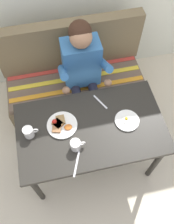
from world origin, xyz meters
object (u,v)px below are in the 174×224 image
at_px(coffee_mug_second, 76,145).
at_px(plate_breakfast, 61,125).
at_px(plate_eggs, 127,120).
at_px(knife, 77,164).
at_px(coffee_mug, 29,132).
at_px(table, 91,132).
at_px(person, 83,70).
at_px(fork, 100,102).
at_px(couch, 75,83).

bearing_deg(coffee_mug_second, plate_breakfast, 110.80).
distance_m(plate_eggs, knife, 0.54).
bearing_deg(coffee_mug, table, -4.41).
bearing_deg(plate_breakfast, knife, -80.43).
xyz_separation_m(person, fork, (0.07, -0.37, -0.01)).
distance_m(person, coffee_mug, 0.78).
xyz_separation_m(coffee_mug, fork, (0.62, 0.18, -0.05)).
distance_m(table, plate_breakfast, 0.26).
height_order(coffee_mug, knife, coffee_mug).
height_order(plate_breakfast, plate_eggs, plate_breakfast).
relative_size(table, coffee_mug_second, 10.17).
relative_size(plate_eggs, coffee_mug_second, 1.69).
bearing_deg(fork, knife, -149.07).
bearing_deg(plate_breakfast, coffee_mug, -173.89).
bearing_deg(plate_eggs, knife, -150.33).
height_order(table, knife, knife).
bearing_deg(knife, couch, 102.59).
height_order(couch, person, person).
xyz_separation_m(couch, plate_breakfast, (-0.23, -0.70, 0.41)).
height_order(person, fork, person).
height_order(table, couch, couch).
bearing_deg(knife, plate_eggs, 51.71).
xyz_separation_m(table, fork, (0.13, 0.22, 0.08)).
relative_size(plate_breakfast, fork, 1.45).
height_order(plate_breakfast, coffee_mug_second, coffee_mug_second).
height_order(plate_eggs, knife, plate_eggs).
distance_m(table, fork, 0.27).
bearing_deg(fork, coffee_mug, 168.71).
bearing_deg(plate_eggs, plate_breakfast, 172.13).
bearing_deg(fork, plate_eggs, -80.55).
height_order(couch, fork, couch).
bearing_deg(plate_eggs, table, 178.43).
distance_m(person, fork, 0.38).
relative_size(coffee_mug_second, knife, 0.59).
bearing_deg(knife, table, 79.99).
height_order(couch, coffee_mug, couch).
distance_m(plate_eggs, coffee_mug_second, 0.47).
distance_m(coffee_mug_second, fork, 0.46).
relative_size(fork, knife, 0.85).
bearing_deg(plate_eggs, person, 112.03).
bearing_deg(coffee_mug, fork, 16.08).
height_order(table, coffee_mug_second, coffee_mug_second).
bearing_deg(plate_breakfast, plate_eggs, -7.87).
relative_size(couch, plate_eggs, 7.20).
xyz_separation_m(plate_breakfast, plate_eggs, (0.53, -0.07, -0.01)).
xyz_separation_m(table, plate_breakfast, (-0.23, 0.06, 0.10)).
xyz_separation_m(couch, knife, (-0.17, -1.04, 0.40)).
height_order(plate_breakfast, fork, plate_breakfast).
distance_m(couch, person, 0.45).
distance_m(plate_breakfast, coffee_mug_second, 0.23).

